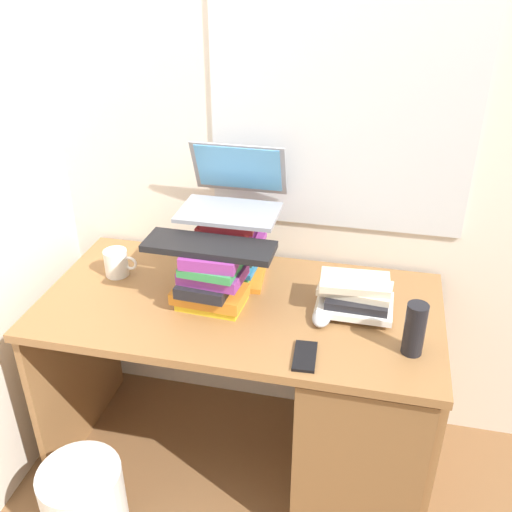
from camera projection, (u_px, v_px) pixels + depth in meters
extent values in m
plane|color=brown|center=(242.00, 455.00, 2.32)|extent=(6.00, 6.00, 0.00)
cube|color=silver|center=(264.00, 107.00, 2.01)|extent=(6.00, 0.05, 2.60)
cube|color=silver|center=(341.00, 118.00, 1.94)|extent=(0.90, 0.01, 0.80)
cube|color=olive|center=(240.00, 306.00, 1.97)|extent=(1.35, 0.68, 0.03)
cube|color=olive|center=(77.00, 363.00, 2.28)|extent=(0.02, 0.62, 0.71)
cube|color=olive|center=(425.00, 417.00, 2.02)|extent=(0.02, 0.62, 0.71)
cube|color=brown|center=(362.00, 414.00, 2.03)|extent=(0.40, 0.58, 0.67)
cube|color=orange|center=(231.00, 276.00, 2.09)|extent=(0.25, 0.20, 0.02)
cube|color=#338C4C|center=(228.00, 269.00, 2.08)|extent=(0.17, 0.13, 0.04)
cube|color=#2672B2|center=(233.00, 262.00, 2.07)|extent=(0.19, 0.19, 0.02)
cube|color=yellow|center=(226.00, 257.00, 2.05)|extent=(0.19, 0.17, 0.04)
cube|color=teal|center=(231.00, 247.00, 2.03)|extent=(0.20, 0.19, 0.04)
cube|color=#8C338C|center=(231.00, 238.00, 2.02)|extent=(0.23, 0.13, 0.03)
cube|color=#8C338C|center=(229.00, 233.00, 2.00)|extent=(0.18, 0.15, 0.02)
cube|color=#B22D33|center=(226.00, 228.00, 1.99)|extent=(0.19, 0.14, 0.02)
cube|color=#B22D33|center=(230.00, 221.00, 1.97)|extent=(0.19, 0.15, 0.04)
cube|color=yellow|center=(212.00, 301.00, 1.95)|extent=(0.22, 0.16, 0.02)
cube|color=orange|center=(210.00, 294.00, 1.92)|extent=(0.25, 0.16, 0.04)
cube|color=black|center=(207.00, 284.00, 1.90)|extent=(0.18, 0.19, 0.04)
cube|color=#8C338C|center=(213.00, 274.00, 1.89)|extent=(0.21, 0.17, 0.04)
cube|color=#338C4C|center=(213.00, 264.00, 1.87)|extent=(0.19, 0.19, 0.03)
cube|color=#8C338C|center=(213.00, 255.00, 1.86)|extent=(0.18, 0.18, 0.04)
cube|color=beige|center=(352.00, 306.00, 1.92)|extent=(0.24, 0.14, 0.02)
cube|color=white|center=(356.00, 305.00, 1.90)|extent=(0.24, 0.18, 0.02)
cube|color=black|center=(358.00, 297.00, 1.89)|extent=(0.20, 0.17, 0.03)
cube|color=beige|center=(355.00, 289.00, 1.89)|extent=(0.24, 0.15, 0.02)
cube|color=beige|center=(355.00, 282.00, 1.88)|extent=(0.23, 0.14, 0.03)
cube|color=gray|center=(229.00, 212.00, 1.97)|extent=(0.34, 0.21, 0.01)
cube|color=gray|center=(239.00, 168.00, 2.04)|extent=(0.34, 0.08, 0.20)
cube|color=#59A5E5|center=(238.00, 168.00, 2.03)|extent=(0.30, 0.07, 0.17)
cube|color=black|center=(209.00, 246.00, 1.84)|extent=(0.42, 0.15, 0.02)
ellipsoid|color=#A5A8AD|center=(322.00, 317.00, 1.86)|extent=(0.06, 0.10, 0.04)
cylinder|color=white|center=(116.00, 263.00, 2.10)|extent=(0.08, 0.08, 0.10)
torus|color=white|center=(130.00, 263.00, 2.08)|extent=(0.05, 0.01, 0.05)
cylinder|color=black|center=(415.00, 329.00, 1.69)|extent=(0.06, 0.06, 0.17)
cube|color=black|center=(305.00, 356.00, 1.70)|extent=(0.07, 0.14, 0.01)
cylinder|color=silver|center=(85.00, 504.00, 1.95)|extent=(0.27, 0.27, 0.30)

